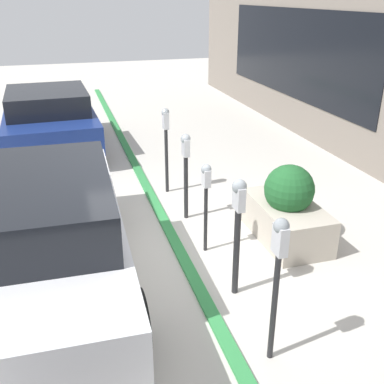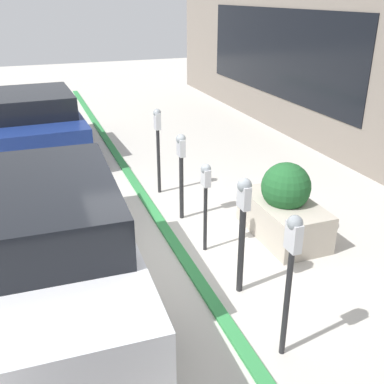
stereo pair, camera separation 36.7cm
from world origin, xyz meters
The scene contains 10 objects.
ground_plane centered at (0.00, 0.00, 0.00)m, with size 40.00×40.00×0.00m, color beige.
curb_strip centered at (0.00, 0.08, 0.02)m, with size 24.50×0.16×0.04m.
parking_meter_nearest centered at (-2.16, -0.28, 1.14)m, with size 0.17×0.15×1.58m.
parking_meter_second centered at (-1.04, -0.33, 1.03)m, with size 0.20×0.17×1.51m.
parking_meter_middle centered at (0.01, -0.29, 0.97)m, with size 0.17×0.14×1.32m.
parking_meter_fourth centered at (1.08, -0.31, 0.99)m, with size 0.18×0.15×1.43m.
parking_meter_farthest centered at (2.20, -0.26, 1.09)m, with size 0.16×0.14×1.57m.
planter_box centered at (-0.01, -1.55, 0.47)m, with size 1.49×0.82×1.17m.
parked_car_middle centered at (-0.28, 1.83, 0.80)m, with size 4.69×1.94×1.53m.
parked_car_rear centered at (5.31, 1.75, 0.78)m, with size 3.92×2.07×1.44m.
Camera 2 is at (-5.18, 1.82, 3.39)m, focal length 42.00 mm.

